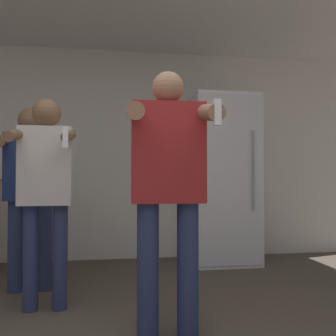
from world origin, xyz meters
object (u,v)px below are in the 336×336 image
object	(u,v)px
refrigerator	(222,179)
person_man_side	(46,180)
person_woman_foreground	(168,180)
person_spectator_back	(31,181)

from	to	relation	value
refrigerator	person_man_side	bearing A→B (deg)	-143.07
person_woman_foreground	person_man_side	size ratio (longest dim) A/B	1.04
person_woman_foreground	person_man_side	world-z (taller)	person_woman_foreground
refrigerator	person_spectator_back	world-z (taller)	refrigerator
person_man_side	person_spectator_back	xyz separation A→B (m)	(-0.21, 0.52, -0.01)
refrigerator	person_spectator_back	bearing A→B (deg)	-157.63
refrigerator	person_man_side	world-z (taller)	refrigerator
refrigerator	person_spectator_back	distance (m)	2.16
person_man_side	person_spectator_back	world-z (taller)	person_spectator_back
person_man_side	person_woman_foreground	bearing A→B (deg)	-36.42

